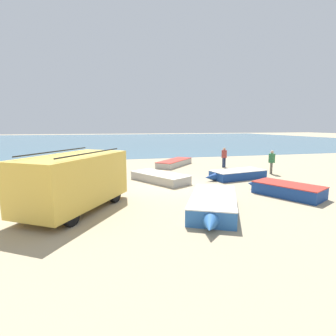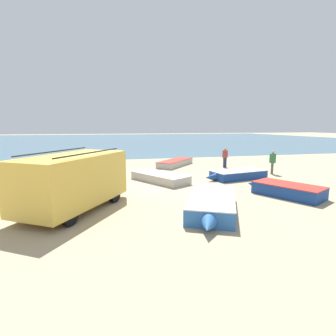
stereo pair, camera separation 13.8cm
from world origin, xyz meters
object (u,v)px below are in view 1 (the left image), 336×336
fisherman_1 (224,156)px  fisherman_2 (103,166)px  fishing_rowboat_3 (213,204)px  parked_van (75,180)px  fishing_rowboat_4 (27,179)px  fishing_rowboat_5 (286,190)px  fishing_rowboat_2 (158,177)px  fishing_rowboat_0 (236,174)px  fishing_rowboat_1 (175,163)px  fisherman_0 (272,160)px

fisherman_1 → fisherman_2: same height
fishing_rowboat_3 → parked_van: bearing=-81.0°
fishing_rowboat_4 → fishing_rowboat_5: size_ratio=1.29×
parked_van → fishing_rowboat_3: parked_van is taller
fisherman_2 → fishing_rowboat_2: bearing=-23.8°
fishing_rowboat_0 → fishing_rowboat_1: size_ratio=0.94×
fishing_rowboat_0 → fishing_rowboat_4: fishing_rowboat_0 is taller
fishing_rowboat_5 → fisherman_2: size_ratio=2.34×
fishing_rowboat_0 → fishing_rowboat_3: (-4.13, -5.74, 0.04)m
fishing_rowboat_0 → fisherman_0: 3.38m
fishing_rowboat_0 → parked_van: bearing=13.3°
fishing_rowboat_4 → fisherman_1: (13.83, 2.79, 0.70)m
fishing_rowboat_5 → fisherman_2: (-8.47, 5.51, 0.66)m
fishing_rowboat_0 → fishing_rowboat_3: bearing=43.6°
fishing_rowboat_2 → fishing_rowboat_4: 7.65m
fishing_rowboat_4 → fisherman_0: fisherman_0 is taller
fishing_rowboat_1 → fisherman_1: fisherman_1 is taller
fishing_rowboat_5 → fisherman_2: fisherman_2 is taller
fishing_rowboat_2 → fishing_rowboat_5: 7.05m
fisherman_0 → fisherman_1: (-1.89, 3.50, -0.02)m
fisherman_0 → fishing_rowboat_1: bearing=163.8°
fishing_rowboat_2 → fisherman_0: size_ratio=2.71×
fishing_rowboat_2 → fisherman_1: (6.28, 4.02, 0.70)m
fishing_rowboat_2 → fisherman_0: bearing=-117.0°
fishing_rowboat_3 → fisherman_2: (-4.09, 6.94, 0.64)m
fishing_rowboat_2 → fisherman_2: fisherman_2 is taller
parked_van → fishing_rowboat_5: parked_van is taller
fisherman_1 → fisherman_0: bearing=21.3°
fishing_rowboat_0 → fishing_rowboat_4: 12.64m
fishing_rowboat_0 → fishing_rowboat_2: (-4.99, 0.40, -0.02)m
fisherman_0 → fisherman_1: 3.98m
fishing_rowboat_5 → fisherman_1: bearing=-34.0°
fishing_rowboat_0 → fishing_rowboat_3: fishing_rowboat_3 is taller
fishing_rowboat_1 → fishing_rowboat_4: bearing=155.5°
parked_van → fishing_rowboat_2: parked_van is taller
fishing_rowboat_1 → fisherman_0: bearing=-94.0°
fishing_rowboat_3 → fishing_rowboat_4: size_ratio=0.97×
fisherman_0 → fisherman_2: size_ratio=1.02×
fishing_rowboat_1 → fishing_rowboat_2: 6.52m
fishing_rowboat_2 → fishing_rowboat_0: bearing=-125.2°
fishing_rowboat_2 → parked_van: bearing=105.8°
fisherman_2 → fishing_rowboat_0: bearing=-18.1°
fishing_rowboat_4 → fisherman_2: fisherman_2 is taller
fishing_rowboat_4 → fishing_rowboat_1: bearing=56.7°
fisherman_0 → fisherman_1: bearing=147.0°
fishing_rowboat_4 → fisherman_0: bearing=29.5°
fisherman_0 → fisherman_2: bearing=-152.8°
fisherman_0 → fisherman_1: size_ratio=1.02×
fishing_rowboat_3 → fisherman_0: bearing=158.6°
fishing_rowboat_1 → fishing_rowboat_0: bearing=-119.4°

